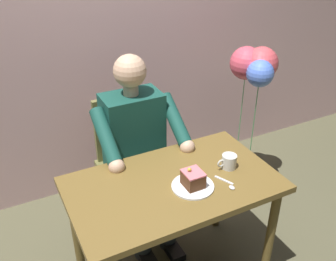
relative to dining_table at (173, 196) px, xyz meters
name	(u,v)px	position (x,y,z in m)	size (l,w,h in m)	color
dining_table	(173,196)	(0.00, 0.00, 0.00)	(1.09, 0.64, 0.72)	brown
chair	(129,157)	(0.00, -0.64, -0.13)	(0.42, 0.42, 0.90)	brown
seated_person	(139,151)	(0.00, -0.46, 0.02)	(0.53, 0.58, 1.24)	#15453B
dessert_plate	(193,186)	(-0.07, 0.08, 0.10)	(0.22, 0.22, 0.01)	white
cake_slice	(193,179)	(-0.07, 0.08, 0.15)	(0.10, 0.11, 0.10)	#542E18
coffee_cup	(229,161)	(-0.33, 0.02, 0.14)	(0.12, 0.08, 0.08)	beige
dessert_spoon	(228,184)	(-0.24, 0.15, 0.10)	(0.06, 0.14, 0.01)	silver
balloon_display	(254,76)	(-0.94, -0.57, 0.31)	(0.30, 0.39, 1.14)	#B2C1C6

